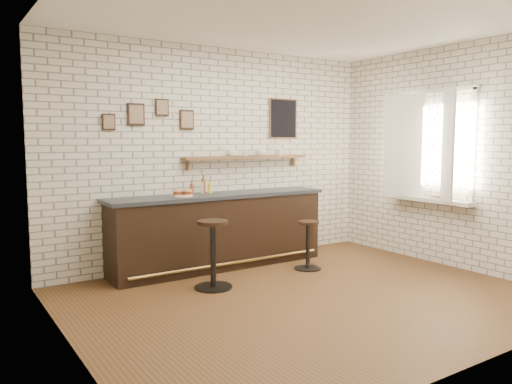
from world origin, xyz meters
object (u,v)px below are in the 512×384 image
bitters_bottle_amber (203,186)px  shelf_cup_a (232,153)px  bar_counter (219,230)px  bitters_bottle_brown (192,189)px  sandwich_plate (182,196)px  condiment_bottle_yellow (210,188)px  bitters_bottle_white (203,187)px  ciabatta_sandwich (183,192)px  shelf_cup_c (261,152)px  bar_stool_left (213,252)px  shelf_cup_d (280,152)px  book_lower (435,198)px  shelf_cup_b (245,153)px  bar_stool_right (308,243)px  book_upper (436,196)px

bitters_bottle_amber → shelf_cup_a: shelf_cup_a is taller
bar_counter → bitters_bottle_brown: 0.68m
sandwich_plate → condiment_bottle_yellow: condiment_bottle_yellow is taller
sandwich_plate → bitters_bottle_white: size_ratio=1.38×
sandwich_plate → bitters_bottle_white: (0.39, 0.17, 0.08)m
ciabatta_sandwich → bitters_bottle_amber: (0.39, 0.17, 0.05)m
bitters_bottle_white → shelf_cup_c: 1.09m
bar_stool_left → shelf_cup_d: bearing=31.1°
shelf_cup_d → book_lower: 2.30m
sandwich_plate → book_lower: sandwich_plate is taller
sandwich_plate → shelf_cup_b: bearing=11.4°
ciabatta_sandwich → shelf_cup_b: bearing=11.5°
bar_stool_left → condiment_bottle_yellow: bearing=63.5°
bitters_bottle_white → bar_stool_left: 1.23m
bitters_bottle_amber → condiment_bottle_yellow: 0.11m
ciabatta_sandwich → bar_stool_left: ciabatta_sandwich is taller
sandwich_plate → bar_stool_right: (1.50, -0.72, -0.67)m
bitters_bottle_amber → ciabatta_sandwich: bearing=-155.8°
bitters_bottle_brown → bar_counter: bearing=-24.7°
bitters_bottle_amber → bar_stool_left: bitters_bottle_amber is taller
condiment_bottle_yellow → bar_stool_left: 1.26m
bitters_bottle_amber → book_lower: bitters_bottle_amber is taller
sandwich_plate → shelf_cup_c: 1.49m
shelf_cup_a → shelf_cup_c: (0.50, 0.00, 0.00)m
shelf_cup_b → book_lower: (2.01, -1.72, -0.60)m
sandwich_plate → condiment_bottle_yellow: bearing=19.1°
bitters_bottle_amber → shelf_cup_d: size_ratio=2.50×
sandwich_plate → shelf_cup_d: (1.71, 0.22, 0.53)m
condiment_bottle_yellow → shelf_cup_c: 0.99m
shelf_cup_b → sandwich_plate: bearing=155.7°
bitters_bottle_brown → condiment_bottle_yellow: size_ratio=1.08×
book_upper → ciabatta_sandwich: bearing=172.0°
sandwich_plate → book_upper: bearing=-25.9°
bitters_bottle_amber → condiment_bottle_yellow: bearing=0.0°
sandwich_plate → condiment_bottle_yellow: size_ratio=1.66×
bar_stool_left → book_lower: 3.21m
ciabatta_sandwich → shelf_cup_d: 1.78m
bitters_bottle_brown → sandwich_plate: bearing=-142.4°
bitters_bottle_amber → shelf_cup_c: size_ratio=1.90×
bar_counter → book_upper: size_ratio=15.37×
shelf_cup_c → bitters_bottle_brown: bearing=121.2°
bitters_bottle_white → shelf_cup_d: (1.32, 0.05, 0.45)m
shelf_cup_a → bar_counter: bearing=-143.1°
sandwich_plate → book_lower: (3.11, -1.50, -0.08)m
condiment_bottle_yellow → shelf_cup_b: bearing=4.5°
bar_stool_left → book_upper: size_ratio=3.97×
sandwich_plate → shelf_cup_a: bearing=14.3°
shelf_cup_c → bar_stool_left: bearing=155.8°
ciabatta_sandwich → bitters_bottle_brown: bitters_bottle_brown is taller
ciabatta_sandwich → shelf_cup_c: bearing=9.3°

